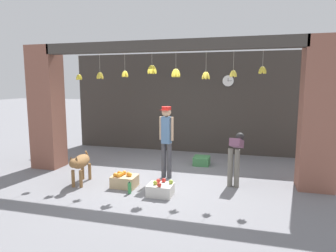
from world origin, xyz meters
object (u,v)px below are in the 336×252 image
object	(u,v)px
fruit_crate_apples	(160,189)
produce_box_green	(202,161)
dog	(80,163)
worker_stooping	(236,152)
shopkeeper	(166,136)
fruit_crate_oranges	(124,180)
water_bottle	(130,188)
wall_clock	(228,81)

from	to	relation	value
fruit_crate_apples	produce_box_green	distance (m)	2.45
dog	fruit_crate_apples	size ratio (longest dim) A/B	2.08
dog	worker_stooping	distance (m)	3.40
shopkeeper	fruit_crate_apples	size ratio (longest dim) A/B	3.41
worker_stooping	shopkeeper	bearing A→B (deg)	-171.81
dog	fruit_crate_oranges	xyz separation A→B (m)	(1.00, 0.07, -0.33)
fruit_crate_oranges	fruit_crate_apples	xyz separation A→B (m)	(0.88, -0.27, -0.01)
fruit_crate_oranges	water_bottle	distance (m)	0.42
fruit_crate_apples	produce_box_green	xyz separation A→B (m)	(0.44, 2.42, -0.01)
dog	shopkeeper	size ratio (longest dim) A/B	0.61
shopkeeper	worker_stooping	world-z (taller)	shopkeeper
water_bottle	fruit_crate_oranges	bearing A→B (deg)	127.16
worker_stooping	fruit_crate_apples	size ratio (longest dim) A/B	2.19
fruit_crate_oranges	produce_box_green	size ratio (longest dim) A/B	1.23
produce_box_green	water_bottle	world-z (taller)	water_bottle
produce_box_green	wall_clock	distance (m)	2.64
shopkeeper	worker_stooping	size ratio (longest dim) A/B	1.56
fruit_crate_oranges	water_bottle	size ratio (longest dim) A/B	2.09
wall_clock	fruit_crate_apples	bearing A→B (deg)	-104.20
shopkeeper	water_bottle	xyz separation A→B (m)	(-0.44, -1.18, -0.87)
shopkeeper	produce_box_green	distance (m)	1.68
dog	produce_box_green	bearing A→B (deg)	123.82
fruit_crate_oranges	fruit_crate_apples	bearing A→B (deg)	-17.34
worker_stooping	water_bottle	world-z (taller)	worker_stooping
shopkeeper	fruit_crate_oranges	bearing A→B (deg)	57.17
fruit_crate_apples	worker_stooping	bearing A→B (deg)	38.88
wall_clock	dog	bearing A→B (deg)	-127.97
fruit_crate_oranges	water_bottle	bearing A→B (deg)	-52.84
fruit_crate_oranges	water_bottle	xyz separation A→B (m)	(0.25, -0.33, -0.02)
fruit_crate_apples	water_bottle	bearing A→B (deg)	-174.51
shopkeeper	wall_clock	bearing A→B (deg)	-106.44
fruit_crate_apples	water_bottle	size ratio (longest dim) A/B	1.98
fruit_crate_oranges	produce_box_green	xyz separation A→B (m)	(1.32, 2.14, -0.02)
fruit_crate_oranges	water_bottle	world-z (taller)	fruit_crate_oranges
shopkeeper	fruit_crate_apples	bearing A→B (deg)	106.05
shopkeeper	produce_box_green	bearing A→B (deg)	-109.16
dog	worker_stooping	world-z (taller)	worker_stooping
worker_stooping	wall_clock	xyz separation A→B (m)	(-0.41, 2.75, 1.55)
worker_stooping	wall_clock	size ratio (longest dim) A/B	3.04
shopkeeper	wall_clock	xyz separation A→B (m)	(1.17, 2.75, 1.27)
dog	shopkeeper	bearing A→B (deg)	108.54
fruit_crate_apples	water_bottle	world-z (taller)	fruit_crate_apples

